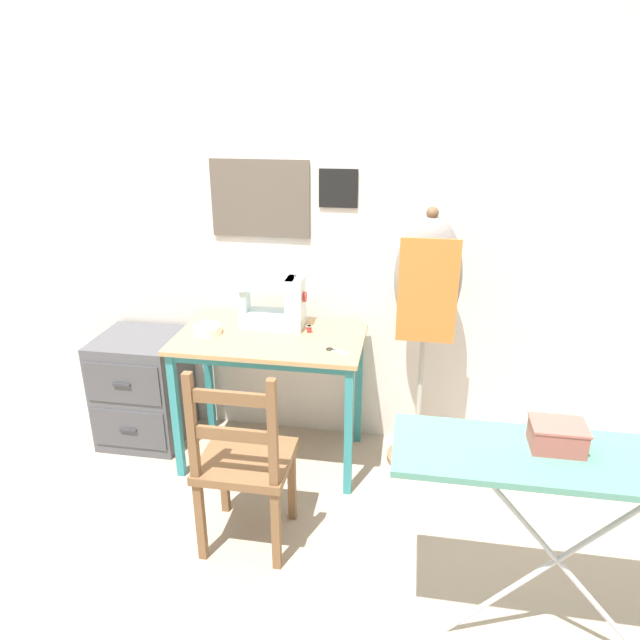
# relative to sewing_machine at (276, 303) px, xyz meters

# --- Properties ---
(ground_plane) EXTENTS (14.00, 14.00, 0.00)m
(ground_plane) POSITION_rel_sewing_machine_xyz_m (-0.00, -0.43, -0.89)
(ground_plane) COLOR tan
(wall_back) EXTENTS (10.00, 0.07, 2.55)m
(wall_back) POSITION_rel_sewing_machine_xyz_m (-0.00, 0.21, 0.39)
(wall_back) COLOR silver
(wall_back) RESTS_ON ground_plane
(sewing_table) EXTENTS (0.99, 0.57, 0.75)m
(sewing_table) POSITION_rel_sewing_machine_xyz_m (-0.00, -0.15, -0.24)
(sewing_table) COLOR tan
(sewing_table) RESTS_ON ground_plane
(sewing_machine) EXTENTS (0.36, 0.17, 0.31)m
(sewing_machine) POSITION_rel_sewing_machine_xyz_m (0.00, 0.00, 0.00)
(sewing_machine) COLOR silver
(sewing_machine) RESTS_ON sewing_table
(fabric_bowl) EXTENTS (0.15, 0.15, 0.05)m
(fabric_bowl) POSITION_rel_sewing_machine_xyz_m (-0.34, -0.16, -0.11)
(fabric_bowl) COLOR silver
(fabric_bowl) RESTS_ON sewing_table
(scissors) EXTENTS (0.13, 0.08, 0.01)m
(scissors) POSITION_rel_sewing_machine_xyz_m (0.36, -0.27, -0.13)
(scissors) COLOR silver
(scissors) RESTS_ON sewing_table
(thread_spool_near_machine) EXTENTS (0.03, 0.03, 0.04)m
(thread_spool_near_machine) POSITION_rel_sewing_machine_xyz_m (0.20, -0.06, -0.11)
(thread_spool_near_machine) COLOR red
(thread_spool_near_machine) RESTS_ON sewing_table
(wooden_chair) EXTENTS (0.40, 0.38, 0.92)m
(wooden_chair) POSITION_rel_sewing_machine_xyz_m (0.04, -0.81, -0.45)
(wooden_chair) COLOR brown
(wooden_chair) RESTS_ON ground_plane
(filing_cabinet) EXTENTS (0.47, 0.46, 0.65)m
(filing_cabinet) POSITION_rel_sewing_machine_xyz_m (-0.81, -0.06, -0.56)
(filing_cabinet) COLOR #4C4C51
(filing_cabinet) RESTS_ON ground_plane
(dress_form) EXTENTS (0.34, 0.32, 1.44)m
(dress_form) POSITION_rel_sewing_machine_xyz_m (0.80, -0.04, 0.13)
(dress_form) COLOR #846647
(dress_form) RESTS_ON ground_plane
(ironing_board) EXTENTS (1.19, 0.36, 0.85)m
(ironing_board) POSITION_rel_sewing_machine_xyz_m (1.29, -1.15, -0.09)
(ironing_board) COLOR #518E7A
(ironing_board) RESTS_ON ground_plane
(storage_box) EXTENTS (0.18, 0.13, 0.09)m
(storage_box) POSITION_rel_sewing_machine_xyz_m (1.23, -1.11, -0.00)
(storage_box) COLOR #AD564C
(storage_box) RESTS_ON ironing_board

